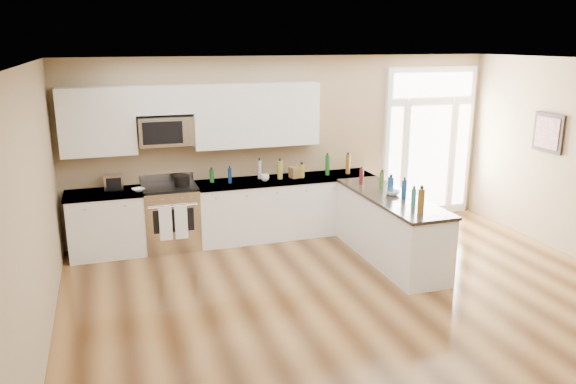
{
  "coord_description": "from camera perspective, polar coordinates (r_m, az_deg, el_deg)",
  "views": [
    {
      "loc": [
        -2.78,
        -4.44,
        3.03
      ],
      "look_at": [
        -0.67,
        2.0,
        1.19
      ],
      "focal_mm": 35.0,
      "sensor_mm": 36.0,
      "label": 1
    }
  ],
  "objects": [
    {
      "name": "cup_counter",
      "position": [
        8.61,
        -2.37,
        1.47
      ],
      "size": [
        0.14,
        0.14,
        0.1
      ],
      "primitive_type": "imported",
      "rotation": [
        0.0,
        0.0,
        -0.03
      ],
      "color": "white",
      "rests_on": "back_cabinet_right"
    },
    {
      "name": "entry_door",
      "position": [
        10.09,
        14.09,
        4.86
      ],
      "size": [
        1.7,
        0.1,
        2.6
      ],
      "color": "white",
      "rests_on": "ground"
    },
    {
      "name": "back_cabinet_left",
      "position": [
        8.53,
        -17.92,
        -3.26
      ],
      "size": [
        1.1,
        0.66,
        0.94
      ],
      "color": "white",
      "rests_on": "ground"
    },
    {
      "name": "ground",
      "position": [
        6.05,
        12.42,
        -15.26
      ],
      "size": [
        8.0,
        8.0,
        0.0
      ],
      "primitive_type": "plane",
      "color": "#482B14"
    },
    {
      "name": "counter_bottles",
      "position": [
        8.28,
        5.03,
        1.45
      ],
      "size": [
        2.38,
        2.46,
        0.32
      ],
      "color": "#19591E",
      "rests_on": "back_cabinet_right"
    },
    {
      "name": "microwave",
      "position": [
        8.38,
        -12.35,
        6.11
      ],
      "size": [
        0.78,
        0.41,
        0.42
      ],
      "color": "silver",
      "rests_on": "room_shell"
    },
    {
      "name": "upper_cabinet_left",
      "position": [
        8.35,
        -18.83,
        6.77
      ],
      "size": [
        1.04,
        0.33,
        0.95
      ],
      "primitive_type": "cube",
      "color": "white",
      "rests_on": "room_shell"
    },
    {
      "name": "toaster_oven",
      "position": [
        8.46,
        -17.3,
        0.97
      ],
      "size": [
        0.27,
        0.22,
        0.23
      ],
      "primitive_type": "cube",
      "rotation": [
        0.0,
        0.0,
        -0.04
      ],
      "color": "silver",
      "rests_on": "back_cabinet_left"
    },
    {
      "name": "cardboard_box",
      "position": [
        8.82,
        0.86,
        2.03
      ],
      "size": [
        0.23,
        0.19,
        0.17
      ],
      "primitive_type": "cube",
      "rotation": [
        0.0,
        0.0,
        0.24
      ],
      "color": "brown",
      "rests_on": "back_cabinet_right"
    },
    {
      "name": "wall_art_near",
      "position": [
        9.21,
        24.92,
        5.47
      ],
      "size": [
        0.05,
        0.58,
        0.58
      ],
      "color": "black",
      "rests_on": "room_shell"
    },
    {
      "name": "room_shell",
      "position": [
        5.4,
        13.44,
        0.61
      ],
      "size": [
        8.0,
        8.0,
        8.0
      ],
      "color": "tan",
      "rests_on": "ground"
    },
    {
      "name": "kitchen_range",
      "position": [
        8.56,
        -11.78,
        -2.49
      ],
      "size": [
        0.79,
        0.7,
        1.08
      ],
      "color": "silver",
      "rests_on": "ground"
    },
    {
      "name": "bowl_left",
      "position": [
        8.3,
        -14.96,
        0.22
      ],
      "size": [
        0.23,
        0.23,
        0.04
      ],
      "primitive_type": "imported",
      "rotation": [
        0.0,
        0.0,
        0.4
      ],
      "color": "white",
      "rests_on": "back_cabinet_left"
    },
    {
      "name": "upper_cabinet_short",
      "position": [
        8.36,
        -12.54,
        9.13
      ],
      "size": [
        0.82,
        0.33,
        0.4
      ],
      "primitive_type": "cube",
      "color": "white",
      "rests_on": "room_shell"
    },
    {
      "name": "back_cabinet_right",
      "position": [
        8.93,
        -0.26,
        -1.7
      ],
      "size": [
        2.85,
        0.66,
        0.94
      ],
      "color": "white",
      "rests_on": "ground"
    },
    {
      "name": "upper_cabinet_right",
      "position": [
        8.64,
        -3.22,
        7.8
      ],
      "size": [
        1.94,
        0.33,
        0.95
      ],
      "primitive_type": "cube",
      "color": "white",
      "rests_on": "room_shell"
    },
    {
      "name": "bowl_peninsula",
      "position": [
        7.96,
        10.56,
        -0.08
      ],
      "size": [
        0.22,
        0.22,
        0.06
      ],
      "primitive_type": "imported",
      "rotation": [
        0.0,
        0.0,
        -0.11
      ],
      "color": "white",
      "rests_on": "peninsula_cabinet"
    },
    {
      "name": "stockpot",
      "position": [
        8.4,
        -10.73,
        1.19
      ],
      "size": [
        0.3,
        0.3,
        0.18
      ],
      "primitive_type": "cylinder",
      "rotation": [
        0.0,
        0.0,
        0.38
      ],
      "color": "black",
      "rests_on": "kitchen_range"
    },
    {
      "name": "peninsula_cabinet",
      "position": [
        8.07,
        10.28,
        -3.84
      ],
      "size": [
        0.69,
        2.32,
        0.94
      ],
      "color": "white",
      "rests_on": "ground"
    }
  ]
}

